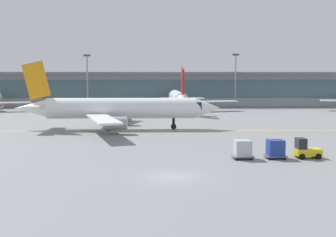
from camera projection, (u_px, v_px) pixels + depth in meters
The scene contains 10 objects.
ground_plane at pixel (173, 177), 35.76m from camera, with size 400.00×400.00×0.00m, color gray.
taxiway_centreline_stripe at pixel (121, 131), 65.84m from camera, with size 110.00×0.36×0.01m, color yellow.
terminal_concourse at pixel (162, 89), 122.43m from camera, with size 187.38×11.00×9.60m.
gate_airplane_1 at pixel (178, 98), 103.39m from camera, with size 29.39×31.58×10.47m.
taxiing_regional_jet at pixel (119, 109), 67.50m from camera, with size 32.74×30.56×10.88m.
baggage_tug at pixel (306, 150), 43.75m from camera, with size 2.66×1.72×2.10m.
cargo_dolly_lead at pixel (275, 148), 43.52m from camera, with size 2.17×1.69×1.94m.
cargo_dolly_trailing at pixel (243, 149), 43.29m from camera, with size 2.17×1.69×1.94m.
apron_light_mast_1 at pixel (87, 79), 111.89m from camera, with size 1.80×0.36×14.13m.
apron_light_mast_2 at pixel (235, 78), 114.53m from camera, with size 1.80×0.36×14.48m.
Camera 1 is at (-1.28, -35.08, 8.40)m, focal length 45.47 mm.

